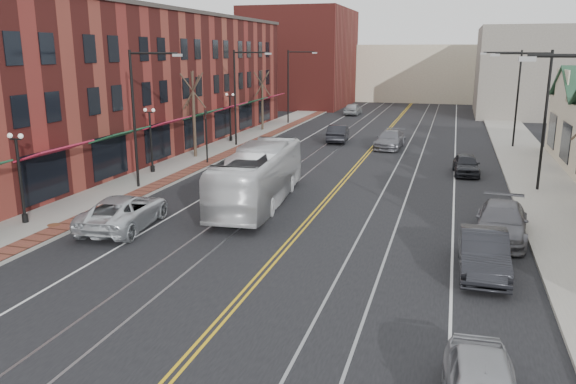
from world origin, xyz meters
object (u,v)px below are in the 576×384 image
Objects in this scene: parked_car_c at (501,222)px; parked_car_d at (466,164)px; parked_suv at (124,211)px; parked_car_b at (483,253)px; transit_bus at (259,176)px.

parked_car_c is 13.48m from parked_car_d.
parked_car_c is (16.85, 3.29, -0.01)m from parked_suv.
parked_car_b is 1.19× the size of parked_car_d.
parked_car_b is 4.50m from parked_car_c.
transit_bus reaches higher than parked_car_c.
parked_car_d is (15.54, 16.71, -0.10)m from parked_suv.
parked_car_c reaches higher than parked_car_d.
parked_suv is 22.82m from parked_car_d.
parked_suv reaches higher than parked_car_c.
transit_bus is at bearing -137.73° from parked_car_d.
transit_bus is at bearing 147.96° from parked_car_b.
parked_car_b reaches higher than parked_suv.
parked_car_b reaches higher than parked_car_c.
parked_car_d is (-1.30, 13.42, -0.08)m from parked_car_c.
parked_car_d is at bearing 100.84° from parked_car_c.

